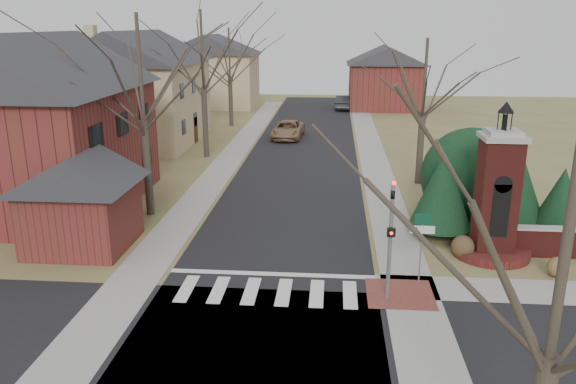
# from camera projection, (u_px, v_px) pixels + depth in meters

# --- Properties ---
(ground) EXTENTS (120.00, 120.00, 0.00)m
(ground) POSITION_uv_depth(u_px,v_px,m) (265.00, 302.00, 19.69)
(ground) COLOR olive
(ground) RESTS_ON ground
(main_street) EXTENTS (8.00, 70.00, 0.01)m
(main_street) POSITION_uv_depth(u_px,v_px,m) (302.00, 158.00, 40.69)
(main_street) COLOR black
(main_street) RESTS_ON ground
(cross_street) EXTENTS (120.00, 8.00, 0.01)m
(cross_street) POSITION_uv_depth(u_px,v_px,m) (253.00, 350.00, 16.83)
(cross_street) COLOR black
(cross_street) RESTS_ON ground
(crosswalk_zone) EXTENTS (8.00, 2.20, 0.02)m
(crosswalk_zone) POSITION_uv_depth(u_px,v_px,m) (267.00, 292.00, 20.46)
(crosswalk_zone) COLOR silver
(crosswalk_zone) RESTS_ON ground
(stop_bar) EXTENTS (8.00, 0.35, 0.02)m
(stop_bar) POSITION_uv_depth(u_px,v_px,m) (272.00, 274.00, 21.89)
(stop_bar) COLOR silver
(stop_bar) RESTS_ON ground
(sidewalk_right_main) EXTENTS (2.00, 60.00, 0.02)m
(sidewalk_right_main) POSITION_uv_depth(u_px,v_px,m) (374.00, 160.00, 40.28)
(sidewalk_right_main) COLOR gray
(sidewalk_right_main) RESTS_ON ground
(sidewalk_left) EXTENTS (2.00, 60.00, 0.02)m
(sidewalk_left) POSITION_uv_depth(u_px,v_px,m) (231.00, 157.00, 41.09)
(sidewalk_left) COLOR gray
(sidewalk_left) RESTS_ON ground
(curb_apron) EXTENTS (2.40, 2.40, 0.02)m
(curb_apron) POSITION_uv_depth(u_px,v_px,m) (400.00, 294.00, 20.27)
(curb_apron) COLOR brown
(curb_apron) RESTS_ON ground
(traffic_signal_pole) EXTENTS (0.28, 0.41, 4.50)m
(traffic_signal_pole) POSITION_uv_depth(u_px,v_px,m) (391.00, 231.00, 19.16)
(traffic_signal_pole) COLOR slate
(traffic_signal_pole) RESTS_ON ground
(sign_post) EXTENTS (0.90, 0.07, 2.75)m
(sign_post) POSITION_uv_depth(u_px,v_px,m) (422.00, 235.00, 20.59)
(sign_post) COLOR slate
(sign_post) RESTS_ON ground
(brick_gate_monument) EXTENTS (3.20, 3.20, 6.47)m
(brick_gate_monument) POSITION_uv_depth(u_px,v_px,m) (495.00, 206.00, 23.13)
(brick_gate_monument) COLOR maroon
(brick_gate_monument) RESTS_ON ground
(house_brick_left) EXTENTS (9.80, 11.80, 9.42)m
(house_brick_left) POSITION_uv_depth(u_px,v_px,m) (37.00, 119.00, 28.91)
(house_brick_left) COLOR maroon
(house_brick_left) RESTS_ON ground
(house_stucco_left) EXTENTS (9.80, 12.80, 9.28)m
(house_stucco_left) POSITION_uv_depth(u_px,v_px,m) (138.00, 85.00, 45.19)
(house_stucco_left) COLOR #CAB087
(house_stucco_left) RESTS_ON ground
(garage_left) EXTENTS (4.80, 4.80, 4.29)m
(garage_left) POSITION_uv_depth(u_px,v_px,m) (80.00, 198.00, 24.00)
(garage_left) COLOR maroon
(garage_left) RESTS_ON ground
(house_distant_left) EXTENTS (10.80, 8.80, 8.53)m
(house_distant_left) POSITION_uv_depth(u_px,v_px,m) (212.00, 69.00, 65.21)
(house_distant_left) COLOR #CAB087
(house_distant_left) RESTS_ON ground
(house_distant_right) EXTENTS (8.80, 8.80, 7.30)m
(house_distant_right) POSITION_uv_depth(u_px,v_px,m) (385.00, 76.00, 63.82)
(house_distant_right) COLOR maroon
(house_distant_right) RESTS_ON ground
(evergreen_near) EXTENTS (2.80, 2.80, 4.10)m
(evergreen_near) POSITION_uv_depth(u_px,v_px,m) (442.00, 188.00, 25.15)
(evergreen_near) COLOR #473D33
(evergreen_near) RESTS_ON ground
(evergreen_mid) EXTENTS (3.40, 3.40, 4.70)m
(evergreen_mid) POSITION_uv_depth(u_px,v_px,m) (511.00, 176.00, 25.95)
(evergreen_mid) COLOR #473D33
(evergreen_mid) RESTS_ON ground
(evergreen_far) EXTENTS (2.40, 2.40, 3.30)m
(evergreen_far) POSITION_uv_depth(u_px,v_px,m) (562.00, 198.00, 25.04)
(evergreen_far) COLOR #473D33
(evergreen_far) RESTS_ON ground
(evergreen_mass) EXTENTS (4.80, 4.80, 4.80)m
(evergreen_mass) POSITION_uv_depth(u_px,v_px,m) (471.00, 173.00, 27.36)
(evergreen_mass) COLOR black
(evergreen_mass) RESTS_ON ground
(bare_tree_0) EXTENTS (8.05, 8.05, 11.15)m
(bare_tree_0) POSITION_uv_depth(u_px,v_px,m) (140.00, 61.00, 26.61)
(bare_tree_0) COLOR #473D33
(bare_tree_0) RESTS_ON ground
(bare_tree_1) EXTENTS (8.40, 8.40, 11.64)m
(bare_tree_1) POSITION_uv_depth(u_px,v_px,m) (202.00, 44.00, 38.92)
(bare_tree_1) COLOR #473D33
(bare_tree_1) RESTS_ON ground
(bare_tree_2) EXTENTS (7.35, 7.35, 10.19)m
(bare_tree_2) POSITION_uv_depth(u_px,v_px,m) (229.00, 50.00, 51.65)
(bare_tree_2) COLOR #473D33
(bare_tree_2) RESTS_ON ground
(bare_tree_3) EXTENTS (7.00, 7.00, 9.70)m
(bare_tree_3) POSITION_uv_depth(u_px,v_px,m) (426.00, 72.00, 32.45)
(bare_tree_3) COLOR #473D33
(bare_tree_3) RESTS_ON ground
(bare_tree_4) EXTENTS (6.65, 6.65, 9.21)m
(bare_tree_4) POSITION_uv_depth(u_px,v_px,m) (570.00, 225.00, 8.80)
(bare_tree_4) COLOR #473D33
(bare_tree_4) RESTS_ON ground
(pickup_truck) EXTENTS (2.73, 5.34, 1.44)m
(pickup_truck) POSITION_uv_depth(u_px,v_px,m) (288.00, 130.00, 47.63)
(pickup_truck) COLOR #997353
(pickup_truck) RESTS_ON ground
(distant_car) EXTENTS (2.16, 4.92, 1.57)m
(distant_car) POSITION_uv_depth(u_px,v_px,m) (344.00, 102.00, 63.65)
(distant_car) COLOR #323539
(distant_car) RESTS_ON ground
(dry_shrub_left) EXTENTS (0.96, 0.96, 0.96)m
(dry_shrub_left) POSITION_uv_depth(u_px,v_px,m) (463.00, 247.00, 23.34)
(dry_shrub_left) COLOR brown
(dry_shrub_left) RESTS_ON ground
(dry_shrub_right) EXTENTS (0.79, 0.79, 0.79)m
(dry_shrub_right) POSITION_uv_depth(u_px,v_px,m) (558.00, 267.00, 21.58)
(dry_shrub_right) COLOR brown
(dry_shrub_right) RESTS_ON ground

